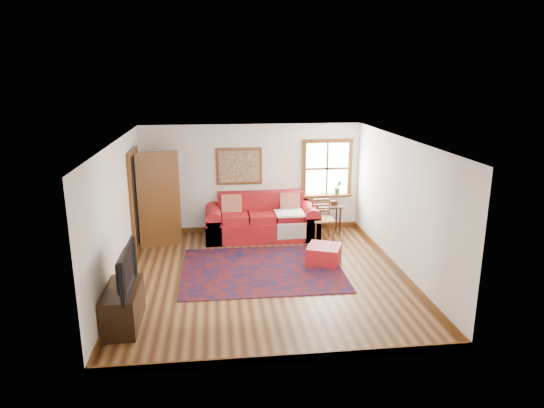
{
  "coord_description": "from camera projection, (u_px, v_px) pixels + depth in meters",
  "views": [
    {
      "loc": [
        -0.84,
        -8.16,
        3.6
      ],
      "look_at": [
        0.2,
        0.6,
        1.21
      ],
      "focal_mm": 32.0,
      "sensor_mm": 36.0,
      "label": 1
    }
  ],
  "objects": [
    {
      "name": "television",
      "position": [
        120.0,
        270.0,
        6.87
      ],
      "size": [
        0.15,
        1.11,
        0.64
      ],
      "primitive_type": "imported",
      "rotation": [
        0.0,
        0.0,
        1.57
      ],
      "color": "black",
      "rests_on": "media_cabinet"
    },
    {
      "name": "red_leather_sofa",
      "position": [
        262.0,
        223.0,
        10.96
      ],
      "size": [
        2.51,
        1.04,
        0.98
      ],
      "color": "maroon",
      "rests_on": "ground"
    },
    {
      "name": "framed_artwork",
      "position": [
        239.0,
        166.0,
        11.02
      ],
      "size": [
        1.05,
        0.07,
        0.85
      ],
      "color": "#603514",
      "rests_on": "ground"
    },
    {
      "name": "media_cabinet",
      "position": [
        123.0,
        307.0,
        7.1
      ],
      "size": [
        0.48,
        1.07,
        0.59
      ],
      "primitive_type": "cube",
      "color": "black",
      "rests_on": "ground"
    },
    {
      "name": "candle_hurricane",
      "position": [
        130.0,
        271.0,
        7.43
      ],
      "size": [
        0.12,
        0.12,
        0.18
      ],
      "color": "silver",
      "rests_on": "media_cabinet"
    },
    {
      "name": "red_ottoman",
      "position": [
        324.0,
        254.0,
        9.47
      ],
      "size": [
        0.8,
        0.8,
        0.35
      ],
      "primitive_type": "cube",
      "rotation": [
        0.0,
        0.0,
        -0.39
      ],
      "color": "maroon",
      "rests_on": "ground"
    },
    {
      "name": "ground",
      "position": [
        265.0,
        277.0,
        8.86
      ],
      "size": [
        5.5,
        5.5,
        0.0
      ],
      "primitive_type": "plane",
      "color": "#422411",
      "rests_on": "ground"
    },
    {
      "name": "ladder_back_chair",
      "position": [
        322.0,
        217.0,
        10.72
      ],
      "size": [
        0.47,
        0.45,
        0.98
      ],
      "color": "tan",
      "rests_on": "ground"
    },
    {
      "name": "room_envelope",
      "position": [
        264.0,
        189.0,
        8.44
      ],
      "size": [
        5.04,
        5.54,
        2.52
      ],
      "color": "silver",
      "rests_on": "ground"
    },
    {
      "name": "side_table",
      "position": [
        329.0,
        210.0,
        11.14
      ],
      "size": [
        0.56,
        0.42,
        0.67
      ],
      "color": "black",
      "rests_on": "ground"
    },
    {
      "name": "doorway",
      "position": [
        150.0,
        200.0,
        10.03
      ],
      "size": [
        0.89,
        1.08,
        2.14
      ],
      "color": "black",
      "rests_on": "ground"
    },
    {
      "name": "window",
      "position": [
        328.0,
        174.0,
        11.31
      ],
      "size": [
        1.18,
        0.2,
        1.38
      ],
      "color": "white",
      "rests_on": "ground"
    },
    {
      "name": "persian_rug",
      "position": [
        262.0,
        269.0,
        9.17
      ],
      "size": [
        3.01,
        2.41,
        0.02
      ],
      "primitive_type": "cube",
      "rotation": [
        0.0,
        0.0,
        -0.0
      ],
      "color": "#53100B",
      "rests_on": "ground"
    }
  ]
}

